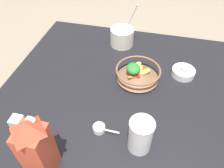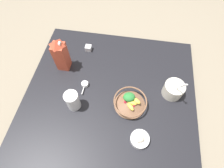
% 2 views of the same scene
% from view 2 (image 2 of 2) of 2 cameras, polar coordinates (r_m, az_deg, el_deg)
% --- Properties ---
extents(ground_plane, '(6.00, 6.00, 0.00)m').
position_cam_2_polar(ground_plane, '(1.24, -0.82, -4.81)').
color(ground_plane, gray).
extents(countertop, '(1.17, 1.17, 0.03)m').
position_cam_2_polar(countertop, '(1.22, -0.83, -4.49)').
color(countertop, black).
rests_on(countertop, ground_plane).
extents(fruit_bowl, '(0.22, 0.22, 0.09)m').
position_cam_2_polar(fruit_bowl, '(1.15, 5.92, -5.95)').
color(fruit_bowl, brown).
rests_on(fruit_bowl, countertop).
extents(milk_carton, '(0.08, 0.08, 0.27)m').
position_cam_2_polar(milk_carton, '(1.29, -16.43, 9.27)').
color(milk_carton, '#CC4C33').
rests_on(milk_carton, countertop).
extents(yogurt_tub, '(0.15, 0.13, 0.25)m').
position_cam_2_polar(yogurt_tub, '(1.24, 19.44, -1.63)').
color(yogurt_tub, silver).
rests_on(yogurt_tub, countertop).
extents(drinking_cup, '(0.09, 0.09, 0.15)m').
position_cam_2_polar(drinking_cup, '(1.14, -12.74, -5.27)').
color(drinking_cup, white).
rests_on(drinking_cup, countertop).
extents(spice_jar, '(0.05, 0.05, 0.04)m').
position_cam_2_polar(spice_jar, '(1.45, -7.70, 11.51)').
color(spice_jar, silver).
rests_on(spice_jar, countertop).
extents(measuring_scoop, '(0.11, 0.05, 0.03)m').
position_cam_2_polar(measuring_scoop, '(1.25, -8.87, -0.18)').
color(measuring_scoop, white).
rests_on(measuring_scoop, countertop).
extents(garlic_bowl, '(0.11, 0.11, 0.07)m').
position_cam_2_polar(garlic_bowl, '(1.10, 9.06, -17.33)').
color(garlic_bowl, white).
rests_on(garlic_bowl, countertop).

